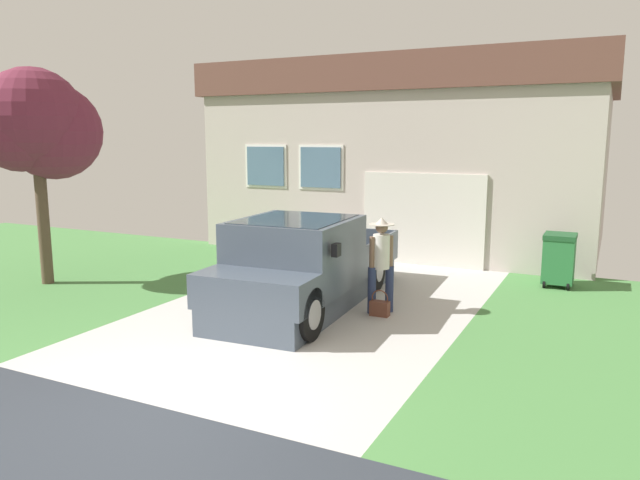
{
  "coord_description": "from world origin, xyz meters",
  "views": [
    {
      "loc": [
        4.54,
        -4.81,
        2.96
      ],
      "look_at": [
        0.05,
        4.33,
        1.21
      ],
      "focal_mm": 33.58,
      "sensor_mm": 36.0,
      "label": 1
    }
  ],
  "objects_px": {
    "person_with_hat": "(381,259)",
    "pickup_truck": "(301,267)",
    "wheeled_trash_bin": "(559,258)",
    "handbag": "(380,307)",
    "house_with_garage": "(416,154)",
    "front_yard_tree": "(38,127)"
  },
  "relations": [
    {
      "from": "person_with_hat",
      "to": "pickup_truck",
      "type": "bearing_deg",
      "value": -29.44
    },
    {
      "from": "person_with_hat",
      "to": "wheeled_trash_bin",
      "type": "xyz_separation_m",
      "value": [
        2.56,
        3.3,
        -0.35
      ]
    },
    {
      "from": "handbag",
      "to": "person_with_hat",
      "type": "bearing_deg",
      "value": 107.62
    },
    {
      "from": "pickup_truck",
      "to": "house_with_garage",
      "type": "bearing_deg",
      "value": -90.65
    },
    {
      "from": "pickup_truck",
      "to": "handbag",
      "type": "bearing_deg",
      "value": -177.66
    },
    {
      "from": "house_with_garage",
      "to": "front_yard_tree",
      "type": "relative_size",
      "value": 2.39
    },
    {
      "from": "handbag",
      "to": "pickup_truck",
      "type": "bearing_deg",
      "value": -174.31
    },
    {
      "from": "pickup_truck",
      "to": "house_with_garage",
      "type": "xyz_separation_m",
      "value": [
        -0.37,
        7.76,
        1.75
      ]
    },
    {
      "from": "handbag",
      "to": "wheeled_trash_bin",
      "type": "distance_m",
      "value": 4.33
    },
    {
      "from": "person_with_hat",
      "to": "wheeled_trash_bin",
      "type": "height_order",
      "value": "person_with_hat"
    },
    {
      "from": "front_yard_tree",
      "to": "wheeled_trash_bin",
      "type": "bearing_deg",
      "value": 24.8
    },
    {
      "from": "front_yard_tree",
      "to": "handbag",
      "type": "bearing_deg",
      "value": 6.92
    },
    {
      "from": "wheeled_trash_bin",
      "to": "person_with_hat",
      "type": "bearing_deg",
      "value": -127.82
    },
    {
      "from": "person_with_hat",
      "to": "front_yard_tree",
      "type": "relative_size",
      "value": 0.38
    },
    {
      "from": "wheeled_trash_bin",
      "to": "handbag",
      "type": "bearing_deg",
      "value": -125.45
    },
    {
      "from": "handbag",
      "to": "house_with_garage",
      "type": "distance_m",
      "value": 8.17
    },
    {
      "from": "pickup_truck",
      "to": "person_with_hat",
      "type": "height_order",
      "value": "person_with_hat"
    },
    {
      "from": "pickup_truck",
      "to": "house_with_garage",
      "type": "relative_size",
      "value": 0.5
    },
    {
      "from": "front_yard_tree",
      "to": "pickup_truck",
      "type": "bearing_deg",
      "value": 7.23
    },
    {
      "from": "pickup_truck",
      "to": "wheeled_trash_bin",
      "type": "distance_m",
      "value": 5.35
    },
    {
      "from": "house_with_garage",
      "to": "wheeled_trash_bin",
      "type": "distance_m",
      "value": 6.24
    },
    {
      "from": "person_with_hat",
      "to": "handbag",
      "type": "bearing_deg",
      "value": 63.8
    }
  ]
}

